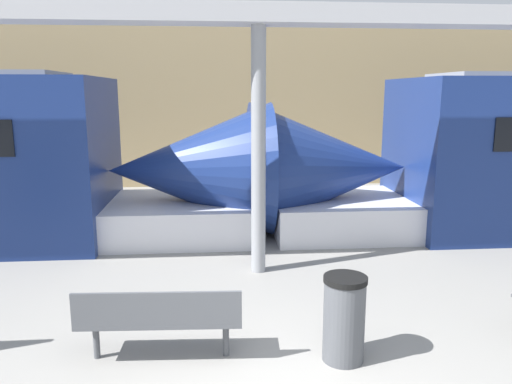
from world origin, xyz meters
name	(u,v)px	position (x,y,z in m)	size (l,w,h in m)	color
station_wall	(226,103)	(0.00, 11.49, 2.50)	(56.00, 0.20, 5.00)	tan
bench_near	(159,317)	(-0.99, 1.26, 0.50)	(1.76, 0.52, 0.82)	#4C4F54
trash_bin	(344,318)	(0.96, 1.12, 0.47)	(0.46, 0.46, 0.94)	#4C4F54
support_column_near	(258,154)	(0.29, 3.89, 1.90)	(0.23, 0.23, 3.79)	gray
canopy_beam	(259,14)	(0.29, 3.89, 3.93)	(28.00, 0.60, 0.28)	#B7B7BC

